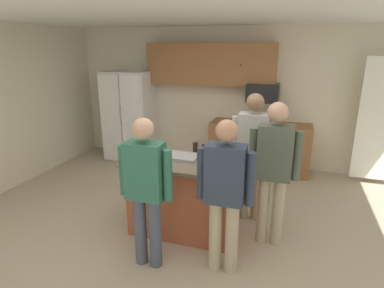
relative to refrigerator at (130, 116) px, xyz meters
The scene contains 19 objects.
floor 3.23m from the refrigerator, 49.98° to the right, with size 7.04×7.04×0.00m, color #B7A88E.
ceiling 3.55m from the refrigerator, 49.98° to the right, with size 7.04×7.04×0.00m, color white.
back_wall 2.08m from the refrigerator, 11.81° to the left, with size 6.40×0.10×2.60m, color beige.
cabinet_run_upper 1.92m from the refrigerator, ahead, with size 2.40×0.38×0.75m.
cabinet_run_lower 2.64m from the refrigerator, ahead, with size 1.80×0.63×0.90m.
refrigerator is the anchor object (origin of this frame).
microwave_over_range 2.66m from the refrigerator, ahead, with size 0.56×0.40×0.32m, color black.
kitchen_island 3.03m from the refrigerator, 49.32° to the right, with size 1.39×0.85×0.94m.
person_guest_left 3.74m from the refrigerator, 36.72° to the right, with size 0.57×0.22×1.69m.
person_elder_center 3.54m from the refrigerator, 59.20° to the right, with size 0.57×0.22×1.60m.
person_guest_by_door 3.20m from the refrigerator, 32.67° to the right, with size 0.57×0.22×1.70m.
person_host_foreground 3.88m from the refrigerator, 48.16° to the right, with size 0.57×0.22×1.61m.
glass_pilsner 3.25m from the refrigerator, 44.11° to the right, with size 0.07×0.07×0.16m.
tumbler_amber 2.84m from the refrigerator, 44.92° to the right, with size 0.06×0.06×0.14m.
mug_blue_stoneware 2.90m from the refrigerator, 59.90° to the right, with size 0.12×0.08×0.10m.
glass_dark_ale 2.96m from the refrigerator, 43.69° to the right, with size 0.07×0.07×0.13m.
mug_ceramic_white 2.78m from the refrigerator, 55.41° to the right, with size 0.13×0.08×0.10m.
glass_short_whisky 3.24m from the refrigerator, 41.81° to the right, with size 0.06×0.06×0.15m.
serving_tray 2.94m from the refrigerator, 49.95° to the right, with size 0.44×0.30×0.04m.
Camera 1 is at (1.16, -3.32, 2.26)m, focal length 30.12 mm.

